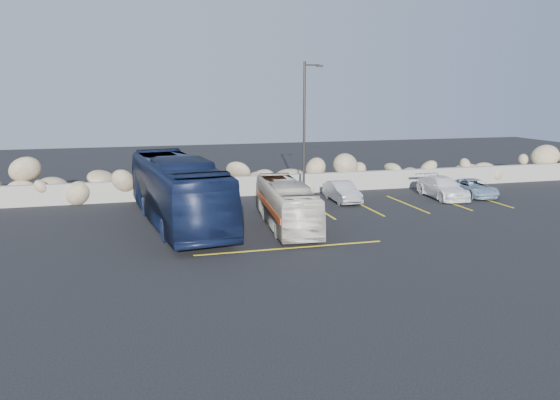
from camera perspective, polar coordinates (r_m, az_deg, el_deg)
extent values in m
plane|color=black|center=(22.69, 3.70, -4.99)|extent=(90.00, 90.00, 0.00)
cube|color=gray|center=(33.85, -2.84, 1.52)|extent=(60.00, 0.40, 1.20)
cube|color=yellow|center=(28.68, -5.57, -1.53)|extent=(0.12, 5.00, 0.01)
cube|color=yellow|center=(29.92, 4.10, -0.96)|extent=(0.12, 5.00, 0.01)
cube|color=yellow|center=(30.90, 8.84, -0.67)|extent=(0.12, 5.00, 0.01)
cube|color=yellow|center=(32.03, 13.09, -0.41)|extent=(0.12, 5.00, 0.01)
cube|color=yellow|center=(33.33, 17.04, -0.16)|extent=(0.12, 5.00, 0.01)
cube|color=yellow|center=(34.77, 20.67, 0.06)|extent=(0.12, 5.00, 0.01)
cube|color=yellow|center=(22.58, 1.13, -5.03)|extent=(8.00, 0.12, 0.01)
cylinder|color=#292724|center=(31.67, 2.54, 7.05)|extent=(0.14, 0.14, 8.00)
cylinder|color=#292724|center=(31.75, 3.40, 13.91)|extent=(0.90, 0.08, 0.08)
cube|color=#292724|center=(31.89, 4.18, 13.80)|extent=(0.35, 0.18, 0.12)
imported|color=silver|center=(25.90, 0.65, -0.44)|extent=(2.44, 7.88, 2.16)
imported|color=#101937|center=(26.82, -10.68, 0.98)|extent=(4.18, 11.99, 3.27)
imported|color=white|center=(30.86, 1.50, 0.75)|extent=(1.89, 4.17, 1.39)
imported|color=#A4A4A8|center=(32.00, 6.51, 0.85)|extent=(1.25, 3.54, 1.16)
imported|color=white|center=(34.36, 16.63, 1.26)|extent=(1.99, 4.43, 1.26)
imported|color=#7E99B2|center=(35.53, 19.57, 1.21)|extent=(1.91, 3.80, 1.03)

